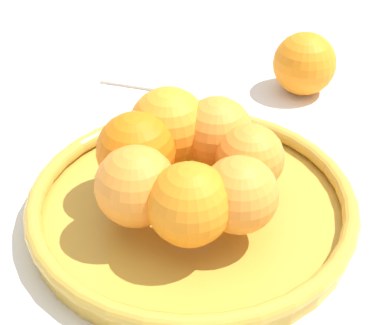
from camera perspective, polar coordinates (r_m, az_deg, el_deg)
ground_plane at (r=0.63m, az=-0.00°, el=-4.95°), size 4.00×4.00×0.00m
fruit_bowl at (r=0.62m, az=-0.00°, el=-3.85°), size 0.32×0.32×0.03m
orange_pile at (r=0.59m, az=-0.56°, el=0.13°), size 0.19×0.19×0.08m
stray_orange at (r=0.83m, az=9.97°, el=8.65°), size 0.08×0.08×0.08m
napkin_folded at (r=0.89m, az=-3.39°, el=8.44°), size 0.15×0.15×0.01m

